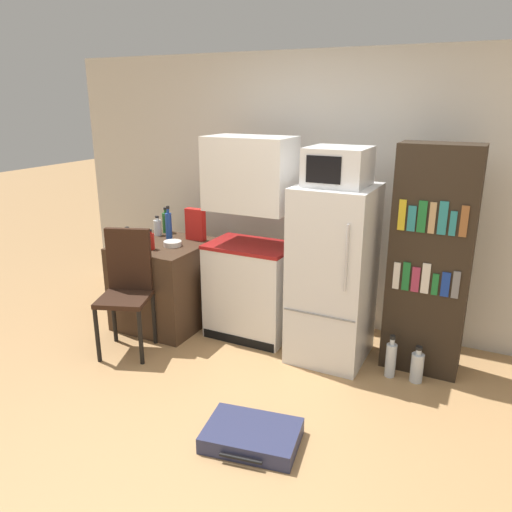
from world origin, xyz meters
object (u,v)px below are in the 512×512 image
at_px(bottle_green_tall, 166,222).
at_px(suitcase_large_flat, 252,436).
at_px(microwave, 338,166).
at_px(kitchen_hutch, 250,248).
at_px(refrigerator, 333,274).
at_px(bowl, 173,244).
at_px(water_bottle_middle, 417,367).
at_px(chair, 127,281).
at_px(cereal_box, 195,224).
at_px(side_table, 165,284).
at_px(bookshelf, 430,262).
at_px(bottle_clear_short, 158,227).
at_px(bottle_milk_white, 128,241).
at_px(bottle_blue_soda, 169,225).
at_px(bottle_ketchup_red, 151,241).
at_px(water_bottle_front, 391,359).

distance_m(bottle_green_tall, suitcase_large_flat, 2.50).
relative_size(microwave, suitcase_large_flat, 0.70).
height_order(kitchen_hutch, refrigerator, kitchen_hutch).
xyz_separation_m(bowl, water_bottle_middle, (2.22, 0.01, -0.70)).
relative_size(bottle_green_tall, chair, 0.24).
bearing_deg(bottle_green_tall, cereal_box, -13.47).
relative_size(bottle_green_tall, bowl, 1.55).
relative_size(side_table, water_bottle_middle, 2.70).
xyz_separation_m(refrigerator, bookshelf, (0.71, 0.15, 0.17)).
distance_m(refrigerator, bottle_clear_short, 1.84).
bearing_deg(kitchen_hutch, water_bottle_middle, -6.14).
height_order(bottle_clear_short, suitcase_large_flat, bottle_clear_short).
height_order(microwave, bottle_green_tall, microwave).
bearing_deg(chair, microwave, 1.22).
relative_size(microwave, bookshelf, 0.25).
bearing_deg(bottle_milk_white, kitchen_hutch, 26.26).
relative_size(kitchen_hutch, suitcase_large_flat, 2.76).
height_order(bottle_milk_white, water_bottle_middle, bottle_milk_white).
bearing_deg(bottle_blue_soda, bookshelf, 2.22).
xyz_separation_m(side_table, bookshelf, (2.33, 0.24, 0.49)).
height_order(bottle_ketchup_red, bottle_green_tall, bottle_green_tall).
bearing_deg(refrigerator, cereal_box, 173.78).
relative_size(chair, suitcase_large_flat, 1.62).
relative_size(refrigerator, chair, 1.38).
relative_size(microwave, chair, 0.43).
relative_size(refrigerator, microwave, 3.19).
bearing_deg(bowl, chair, -101.56).
distance_m(refrigerator, bottle_milk_white, 1.80).
height_order(bottle_blue_soda, cereal_box, bottle_blue_soda).
height_order(bottle_milk_white, suitcase_large_flat, bottle_milk_white).
distance_m(microwave, chair, 1.97).
distance_m(bowl, cereal_box, 0.31).
bearing_deg(side_table, bookshelf, 5.88).
bearing_deg(bookshelf, water_bottle_middle, -85.83).
distance_m(kitchen_hutch, bowl, 0.73).
distance_m(bookshelf, bottle_green_tall, 2.54).
xyz_separation_m(bowl, cereal_box, (0.08, 0.27, 0.13)).
relative_size(side_table, bottle_blue_soda, 2.50).
distance_m(cereal_box, suitcase_large_flat, 2.18).
distance_m(bowl, suitcase_large_flat, 2.00).
distance_m(bookshelf, water_bottle_front, 0.81).
xyz_separation_m(kitchen_hutch, chair, (-0.81, -0.70, -0.21)).
distance_m(side_table, water_bottle_middle, 2.36).
relative_size(side_table, refrigerator, 0.55).
height_order(refrigerator, bowl, refrigerator).
height_order(refrigerator, water_bottle_front, refrigerator).
xyz_separation_m(bookshelf, bottle_ketchup_red, (-2.31, -0.44, -0.02)).
height_order(refrigerator, bottle_milk_white, refrigerator).
bearing_deg(bottle_ketchup_red, refrigerator, 10.13).
height_order(chair, water_bottle_middle, chair).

